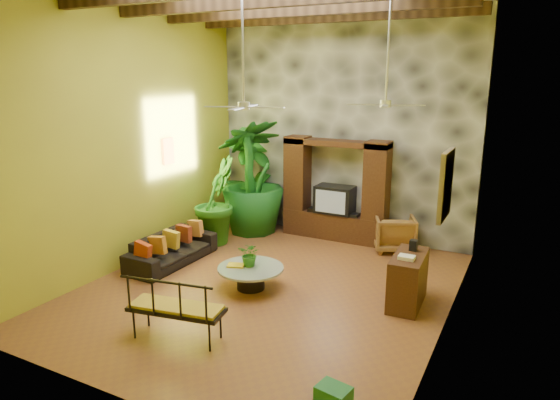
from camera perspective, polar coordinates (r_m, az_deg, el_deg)
The scene contains 22 objects.
ground at distance 8.98m, azimuth -1.33°, elevation -10.02°, with size 7.00×7.00×0.00m, color brown.
back_wall at distance 11.43m, azimuth 7.20°, elevation 8.20°, with size 6.00×0.02×5.00m, color gold.
left_wall at distance 10.05m, azimuth -16.67°, elevation 6.88°, with size 0.02×7.00×5.00m, color gold.
right_wall at distance 7.31m, azimuth 19.66°, elevation 4.04°, with size 0.02×7.00×5.00m, color gold.
stone_accent_wall at distance 11.37m, azimuth 7.09°, elevation 8.17°, with size 5.98×0.10×4.98m, color #303137.
ceiling_beams at distance 8.25m, azimuth -1.53°, elevation 21.85°, with size 5.95×5.36×0.22m.
entertainment_center at distance 11.36m, azimuth 6.31°, elevation 0.32°, with size 2.40×0.55×2.30m.
ceiling_fan_front at distance 7.94m, azimuth -4.19°, elevation 12.14°, with size 1.28×1.28×1.86m.
ceiling_fan_back at distance 8.68m, azimuth 12.03°, elevation 12.06°, with size 1.28×1.28×1.86m.
wall_art_mask at distance 10.81m, azimuth -12.69°, elevation 5.48°, with size 0.06×0.32×0.55m, color gold.
wall_art_painting at distance 6.77m, azimuth 18.44°, elevation 1.64°, with size 0.06×0.70×0.90m, color #215879.
sofa at distance 10.22m, azimuth -12.28°, elevation -5.47°, with size 2.02×0.79×0.59m, color black.
wicker_armchair at distance 10.94m, azimuth 12.94°, elevation -3.69°, with size 0.82×0.84×0.76m, color olive.
tall_plant_a at distance 12.25m, azimuth -3.21°, elevation 2.62°, with size 1.28×0.87×2.43m, color #195F19.
tall_plant_b at distance 11.11m, azimuth -7.38°, elevation -0.02°, with size 1.06×0.86×1.94m, color #246C1C.
tall_plant_c at distance 11.69m, azimuth -3.24°, elevation 2.68°, with size 1.50×1.50×2.68m, color #17591C.
coffee_table at distance 8.88m, azimuth -3.37°, elevation -8.52°, with size 1.16×1.16×0.40m.
centerpiece_plant at distance 8.79m, azimuth -3.43°, elevation -6.21°, with size 0.40×0.34×0.44m, color #26661A.
yellow_tray at distance 8.87m, azimuth -5.06°, elevation -7.45°, with size 0.29×0.21×0.03m, color yellow.
iron_bench at distance 7.28m, azimuth -12.17°, elevation -11.69°, with size 1.45×0.75×0.57m.
side_console at distance 8.49m, azimuth 14.40°, elevation -8.83°, with size 0.48×1.07×0.85m, color #3B2212.
green_bin at distance 6.03m, azimuth 6.12°, elevation -21.73°, with size 0.37×0.27×0.32m, color #1C6B1D.
Camera 1 is at (3.97, -7.15, 3.70)m, focal length 32.00 mm.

